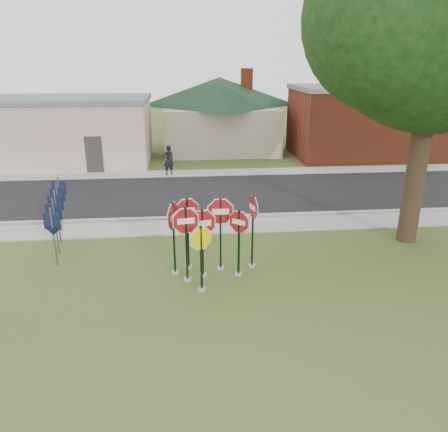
{
  "coord_description": "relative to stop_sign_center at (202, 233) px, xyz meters",
  "views": [
    {
      "loc": [
        -0.73,
        -10.97,
        6.42
      ],
      "look_at": [
        0.47,
        2.0,
        1.73
      ],
      "focal_mm": 35.0,
      "sensor_mm": 36.0,
      "label": 1
    }
  ],
  "objects": [
    {
      "name": "ground",
      "position": [
        0.25,
        -1.3,
        -1.45
      ],
      "size": [
        120.0,
        120.0,
        0.0
      ],
      "primitive_type": "plane",
      "color": "#394F1D",
      "rests_on": "ground"
    },
    {
      "name": "oak_tree",
      "position": [
        7.75,
        2.2,
        6.44
      ],
      "size": [
        11.37,
        10.77,
        11.78
      ],
      "color": "black",
      "rests_on": "ground"
    },
    {
      "name": "stop_sign_yellow",
      "position": [
        -0.08,
        -0.89,
        -0.2
      ],
      "size": [
        0.89,
        0.42,
        2.13
      ],
      "color": "#9B9A91",
      "rests_on": "ground"
    },
    {
      "name": "curb",
      "position": [
        0.25,
        5.2,
        -1.38
      ],
      "size": [
        60.0,
        0.2,
        0.14
      ],
      "primitive_type": "cube",
      "color": "gray",
      "rests_on": "ground"
    },
    {
      "name": "stop_sign_right",
      "position": [
        1.12,
        -0.03,
        -0.08
      ],
      "size": [
        0.78,
        0.63,
        2.28
      ],
      "color": "#9B9A91",
      "rests_on": "ground"
    },
    {
      "name": "sidewalk_far",
      "position": [
        0.25,
        13.0,
        -1.42
      ],
      "size": [
        60.0,
        1.6,
        0.06
      ],
      "primitive_type": "cube",
      "color": "gray",
      "rests_on": "ground"
    },
    {
      "name": "stop_sign_left",
      "position": [
        -0.49,
        -0.26,
        0.11
      ],
      "size": [
        1.09,
        0.24,
        2.52
      ],
      "color": "#9B9A91",
      "rests_on": "ground"
    },
    {
      "name": "stop_sign_far_left",
      "position": [
        -0.87,
        0.24,
        0.13
      ],
      "size": [
        0.41,
        1.1,
        2.53
      ],
      "color": "#9B9A91",
      "rests_on": "ground"
    },
    {
      "name": "route_sign_row",
      "position": [
        -5.15,
        3.2,
        -0.23
      ],
      "size": [
        1.43,
        4.63,
        2.0
      ],
      "color": "#59595E",
      "rests_on": "ground"
    },
    {
      "name": "stop_sign_back_left",
      "position": [
        -0.44,
        0.59,
        0.12
      ],
      "size": [
        1.05,
        0.3,
        2.53
      ],
      "color": "#9B9A91",
      "rests_on": "ground"
    },
    {
      "name": "stop_sign_center",
      "position": [
        0.0,
        0.0,
        0.0
      ],
      "size": [
        1.15,
        0.28,
        2.36
      ],
      "color": "#9B9A91",
      "rests_on": "ground"
    },
    {
      "name": "sidewalk_near",
      "position": [
        0.25,
        4.2,
        -1.42
      ],
      "size": [
        60.0,
        1.6,
        0.06
      ],
      "primitive_type": "cube",
      "color": "gray",
      "rests_on": "ground"
    },
    {
      "name": "building_stucco",
      "position": [
        -8.75,
        16.7,
        0.7
      ],
      "size": [
        12.2,
        6.2,
        4.2
      ],
      "color": "beige",
      "rests_on": "ground"
    },
    {
      "name": "building_brick",
      "position": [
        12.25,
        17.2,
        0.95
      ],
      "size": [
        10.2,
        6.2,
        4.75
      ],
      "color": "maroon",
      "rests_on": "ground"
    },
    {
      "name": "building_house",
      "position": [
        2.26,
        20.7,
        2.2
      ],
      "size": [
        11.6,
        11.6,
        6.2
      ],
      "color": "beige",
      "rests_on": "ground"
    },
    {
      "name": "road",
      "position": [
        0.25,
        8.7,
        -1.43
      ],
      "size": [
        60.0,
        7.0,
        0.04
      ],
      "primitive_type": "cube",
      "color": "black",
      "rests_on": "ground"
    },
    {
      "name": "stop_sign_back_right",
      "position": [
        0.59,
        0.42,
        0.15
      ],
      "size": [
        1.15,
        0.24,
        2.56
      ],
      "color": "#9B9A91",
      "rests_on": "ground"
    },
    {
      "name": "pedestrian",
      "position": [
        -1.38,
        12.71,
        -0.53
      ],
      "size": [
        0.74,
        0.62,
        1.72
      ],
      "primitive_type": "imported",
      "rotation": [
        0.0,
        0.0,
        3.54
      ],
      "color": "black",
      "rests_on": "sidewalk_far"
    },
    {
      "name": "stop_sign_far_right",
      "position": [
        1.62,
        0.5,
        0.12
      ],
      "size": [
        0.24,
        0.97,
        2.56
      ],
      "color": "#9B9A91",
      "rests_on": "ground"
    }
  ]
}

